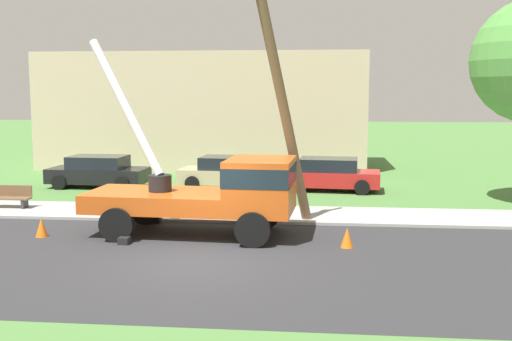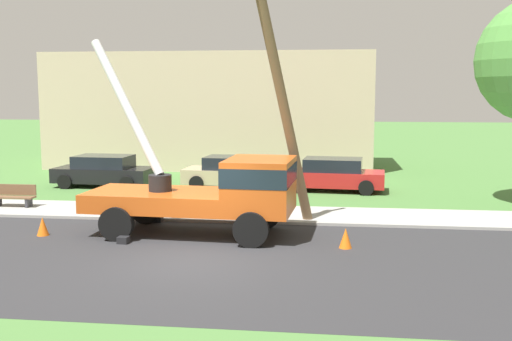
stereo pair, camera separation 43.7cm
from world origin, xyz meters
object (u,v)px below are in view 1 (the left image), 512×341
object	(u,v)px
park_bench	(9,198)
leaning_utility_pole	(279,86)
parked_sedan_black	(98,172)
utility_truck	(218,189)
traffic_cone_ahead	(347,238)
parked_sedan_tan	(229,172)
parked_sedan_red	(328,174)
traffic_cone_behind	(42,228)

from	to	relation	value
park_bench	leaning_utility_pole	bearing A→B (deg)	-10.54
parked_sedan_black	park_bench	xyz separation A→B (m)	(-1.35, -5.47, -0.25)
utility_truck	leaning_utility_pole	size ratio (longest dim) A/B	0.77
traffic_cone_ahead	parked_sedan_tan	distance (m)	10.99
parked_sedan_black	parked_sedan_tan	size ratio (longest dim) A/B	0.99
traffic_cone_ahead	parked_sedan_red	size ratio (longest dim) A/B	0.12
traffic_cone_behind	parked_sedan_red	size ratio (longest dim) A/B	0.12
utility_truck	parked_sedan_red	xyz separation A→B (m)	(3.46, 8.66, -0.70)
utility_truck	traffic_cone_behind	bearing A→B (deg)	-172.31
parked_sedan_red	park_bench	world-z (taller)	parked_sedan_red
traffic_cone_behind	parked_sedan_tan	size ratio (longest dim) A/B	0.12
leaning_utility_pole	traffic_cone_ahead	bearing A→B (deg)	-48.44
utility_truck	parked_sedan_tan	xyz separation A→B (m)	(-0.93, 8.84, -0.70)
utility_truck	parked_sedan_black	size ratio (longest dim) A/B	1.51
leaning_utility_pole	traffic_cone_behind	bearing A→B (deg)	-164.38
leaning_utility_pole	parked_sedan_black	distance (m)	11.90
parked_sedan_tan	traffic_cone_behind	bearing A→B (deg)	-114.15
traffic_cone_behind	parked_sedan_black	xyz separation A→B (m)	(-1.64, 9.27, 0.43)
parked_sedan_red	utility_truck	bearing A→B (deg)	-111.79
utility_truck	traffic_cone_behind	distance (m)	5.38
parked_sedan_black	parked_sedan_tan	distance (m)	5.93
parked_sedan_tan	leaning_utility_pole	bearing A→B (deg)	-70.56
parked_sedan_tan	traffic_cone_ahead	bearing A→B (deg)	-64.47
traffic_cone_behind	parked_sedan_tan	bearing A→B (deg)	65.85
leaning_utility_pole	parked_sedan_black	bearing A→B (deg)	139.61
traffic_cone_behind	parked_sedan_black	distance (m)	9.42
utility_truck	parked_sedan_black	xyz separation A→B (m)	(-6.85, 8.56, -0.70)
traffic_cone_behind	parked_sedan_tan	world-z (taller)	parked_sedan_tan
leaning_utility_pole	parked_sedan_tan	xyz separation A→B (m)	(-2.68, 7.60, -3.75)
parked_sedan_tan	parked_sedan_red	bearing A→B (deg)	-2.34
parked_sedan_red	leaning_utility_pole	bearing A→B (deg)	-103.00
leaning_utility_pole	parked_sedan_black	size ratio (longest dim) A/B	1.94
parked_sedan_red	park_bench	bearing A→B (deg)	-154.49
utility_truck	leaning_utility_pole	world-z (taller)	leaning_utility_pole
utility_truck	parked_sedan_black	world-z (taller)	utility_truck
traffic_cone_behind	parked_sedan_red	world-z (taller)	parked_sedan_red
traffic_cone_behind	leaning_utility_pole	bearing A→B (deg)	15.62
leaning_utility_pole	parked_sedan_tan	size ratio (longest dim) A/B	1.92
leaning_utility_pole	park_bench	size ratio (longest dim) A/B	5.45
traffic_cone_behind	parked_sedan_black	world-z (taller)	parked_sedan_black
traffic_cone_ahead	leaning_utility_pole	bearing A→B (deg)	131.56
leaning_utility_pole	parked_sedan_tan	bearing A→B (deg)	109.44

